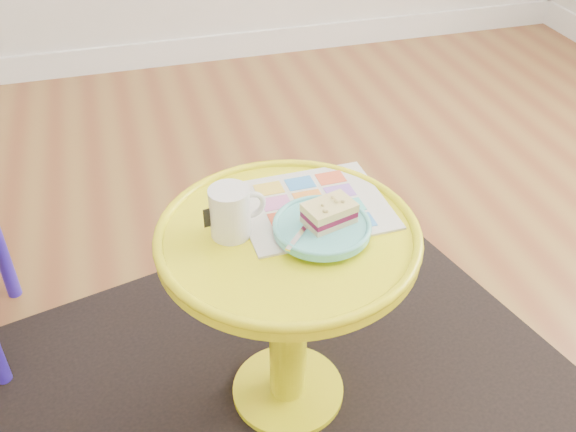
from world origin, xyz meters
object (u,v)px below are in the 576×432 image
object	(u,v)px
newspaper	(313,206)
plate	(322,228)
side_table	(288,285)
mug	(231,211)

from	to	relation	value
newspaper	plate	bearing A→B (deg)	-98.59
plate	side_table	bearing A→B (deg)	157.16
newspaper	mug	xyz separation A→B (m)	(-0.17, -0.04, 0.05)
side_table	plate	world-z (taller)	plate
plate	newspaper	bearing A→B (deg)	82.79
side_table	plate	distance (m)	0.17
newspaper	mug	world-z (taller)	mug
side_table	newspaper	bearing A→B (deg)	43.55
side_table	newspaper	world-z (taller)	newspaper
mug	side_table	bearing A→B (deg)	-22.13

